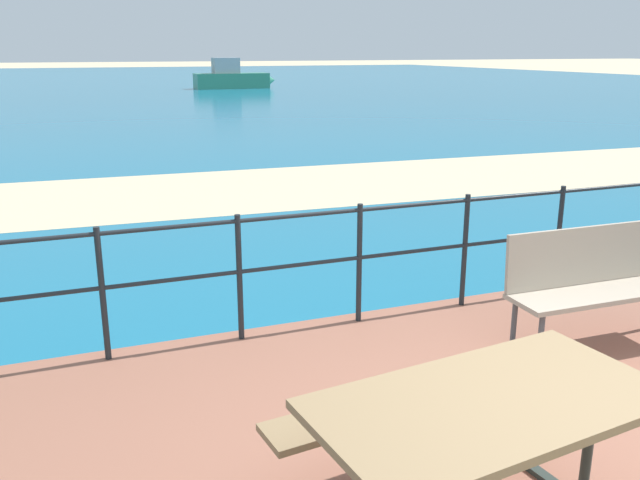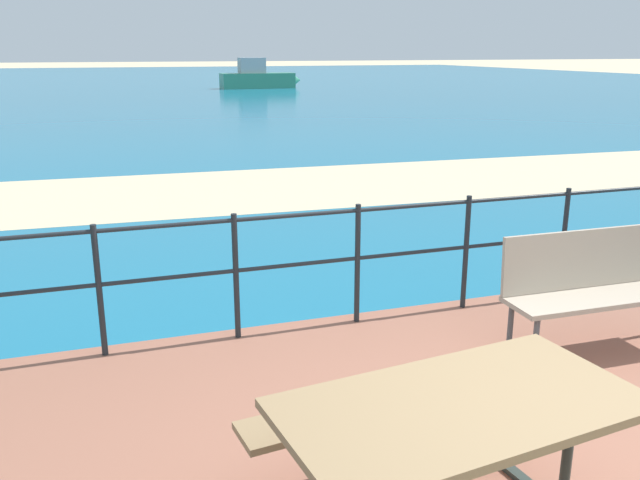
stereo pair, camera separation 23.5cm
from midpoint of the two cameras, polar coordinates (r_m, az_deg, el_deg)
sea_water at (r=42.33m, az=-16.11°, el=12.44°), size 90.00×90.00×0.01m
beach_strip at (r=10.89m, az=-7.51°, el=4.22°), size 54.10×5.73×0.01m
picnic_table at (r=2.99m, az=14.10°, el=-16.26°), size 1.68×1.64×0.75m
park_bench at (r=5.26m, az=23.64°, el=-3.23°), size 1.44×0.43×0.89m
railing_fence at (r=5.31m, az=4.49°, el=-0.87°), size 5.94×0.04×0.98m
boat_near at (r=39.49m, az=-5.11°, el=13.63°), size 4.70×1.34×1.70m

